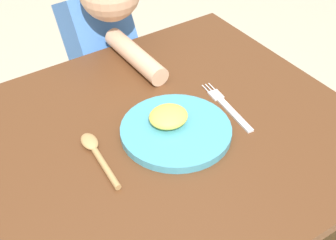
% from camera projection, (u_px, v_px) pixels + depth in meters
% --- Properties ---
extents(dining_table, '(1.04, 0.83, 0.74)m').
position_uv_depth(dining_table, '(148.00, 183.00, 1.25)').
color(dining_table, '#543019').
rests_on(dining_table, ground_plane).
extents(plate, '(0.27, 0.27, 0.06)m').
position_uv_depth(plate, '(175.00, 128.00, 1.17)').
color(plate, teal).
rests_on(plate, dining_table).
extents(fork, '(0.05, 0.22, 0.01)m').
position_uv_depth(fork, '(228.00, 107.00, 1.25)').
color(fork, silver).
rests_on(fork, dining_table).
extents(spoon, '(0.04, 0.19, 0.02)m').
position_uv_depth(spoon, '(96.00, 152.00, 1.11)').
color(spoon, tan).
rests_on(spoon, dining_table).
extents(person, '(0.20, 0.50, 1.00)m').
position_uv_depth(person, '(104.00, 81.00, 1.67)').
color(person, '#364365').
rests_on(person, ground_plane).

